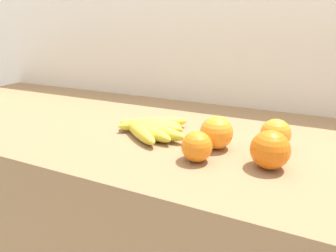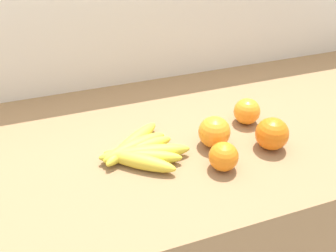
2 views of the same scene
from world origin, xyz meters
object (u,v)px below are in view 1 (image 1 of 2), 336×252
banana_bunch (149,128)px  orange_center (197,146)px  orange_back_left (216,133)px  orange_far_right (276,134)px  orange_front (270,150)px

banana_bunch → orange_center: (0.17, -0.10, 0.01)m
orange_back_left → orange_far_right: bearing=26.5°
orange_back_left → banana_bunch: bearing=176.4°
banana_bunch → orange_far_right: orange_far_right is taller
orange_front → orange_center: size_ratio=1.19×
banana_bunch → orange_far_right: size_ratio=3.07×
orange_front → orange_center: bearing=-167.3°
orange_back_left → orange_center: (-0.02, -0.09, -0.01)m
orange_center → orange_far_right: bearing=46.0°
banana_bunch → orange_far_right: bearing=9.3°
orange_back_left → orange_far_right: size_ratio=1.11×
orange_back_left → orange_front: bearing=-22.8°
orange_front → orange_far_right: (-0.00, 0.12, -0.00)m
orange_center → banana_bunch: bearing=150.1°
orange_far_right → orange_back_left: bearing=-153.5°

